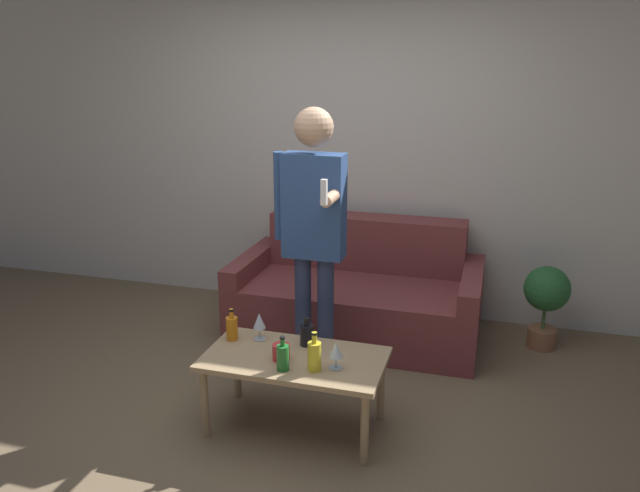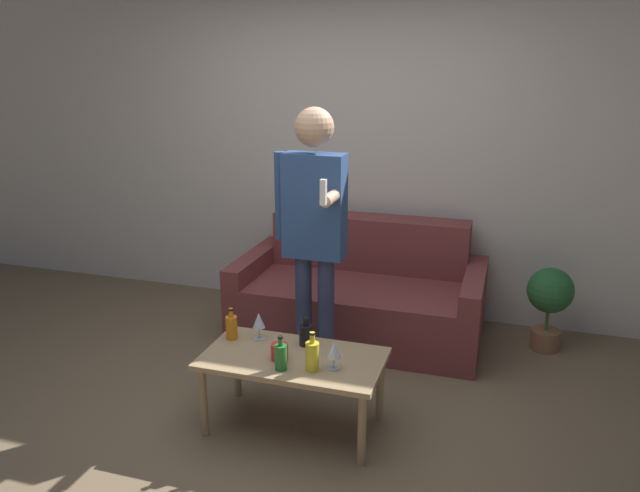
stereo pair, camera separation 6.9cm
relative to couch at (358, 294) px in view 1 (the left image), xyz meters
name	(u,v)px [view 1 (the left image)]	position (x,y,z in m)	size (l,w,h in m)	color
ground_plane	(262,433)	(-0.20, -1.47, -0.30)	(16.00, 16.00, 0.00)	#756047
wall_back	(350,144)	(-0.20, 0.51, 1.05)	(8.00, 0.06, 2.70)	silver
couch	(358,294)	(0.00, 0.00, 0.00)	(1.79, 0.93, 0.83)	brown
coffee_table	(295,365)	(-0.05, -1.36, 0.09)	(0.99, 0.54, 0.44)	tan
bottle_orange	(307,334)	(-0.03, -1.20, 0.21)	(0.08, 0.08, 0.17)	black
bottle_green	(283,357)	(-0.06, -1.51, 0.22)	(0.07, 0.07, 0.19)	#23752D
bottle_dark	(314,356)	(0.10, -1.47, 0.23)	(0.07, 0.07, 0.21)	yellow
bottle_yellow	(232,327)	(-0.46, -1.25, 0.22)	(0.07, 0.07, 0.19)	orange
wine_glass_near	(336,351)	(0.20, -1.42, 0.24)	(0.07, 0.07, 0.15)	silver
wine_glass_far	(259,322)	(-0.31, -1.21, 0.25)	(0.07, 0.07, 0.16)	silver
cup_on_table	(281,352)	(-0.10, -1.41, 0.19)	(0.09, 0.09, 0.09)	red
person_standing_front	(313,222)	(-0.10, -0.81, 0.76)	(0.43, 0.43, 1.73)	navy
potted_plant	(546,296)	(1.33, 0.10, 0.09)	(0.32, 0.32, 0.61)	#936042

